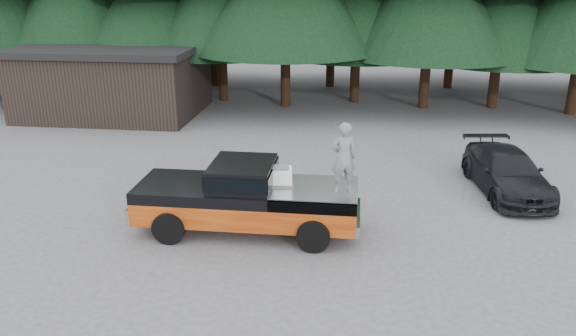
# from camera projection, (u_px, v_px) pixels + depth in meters

# --- Properties ---
(ground) EXTENTS (120.00, 120.00, 0.00)m
(ground) POSITION_uv_depth(u_px,v_px,m) (254.00, 227.00, 15.34)
(ground) COLOR #464648
(ground) RESTS_ON ground
(pickup_truck) EXTENTS (6.00, 2.04, 1.33)m
(pickup_truck) POSITION_uv_depth(u_px,v_px,m) (247.00, 207.00, 14.94)
(pickup_truck) COLOR #BF5412
(pickup_truck) RESTS_ON ground
(truck_cab) EXTENTS (1.66, 1.90, 0.59)m
(truck_cab) POSITION_uv_depth(u_px,v_px,m) (243.00, 173.00, 14.63)
(truck_cab) COLOR black
(truck_cab) RESTS_ON pickup_truck
(air_compressor) EXTENTS (0.68, 0.59, 0.42)m
(air_compressor) POSITION_uv_depth(u_px,v_px,m) (280.00, 177.00, 14.63)
(air_compressor) COLOR white
(air_compressor) RESTS_ON pickup_truck
(man_on_bed) EXTENTS (0.76, 0.61, 1.81)m
(man_on_bed) POSITION_uv_depth(u_px,v_px,m) (343.00, 158.00, 13.93)
(man_on_bed) COLOR slate
(man_on_bed) RESTS_ON pickup_truck
(parked_car) EXTENTS (2.40, 4.73, 1.31)m
(parked_car) POSITION_uv_depth(u_px,v_px,m) (507.00, 172.00, 17.59)
(parked_car) COLOR black
(parked_car) RESTS_ON ground
(utility_building) EXTENTS (8.40, 6.40, 3.30)m
(utility_building) POSITION_uv_depth(u_px,v_px,m) (115.00, 79.00, 27.06)
(utility_building) COLOR black
(utility_building) RESTS_ON ground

